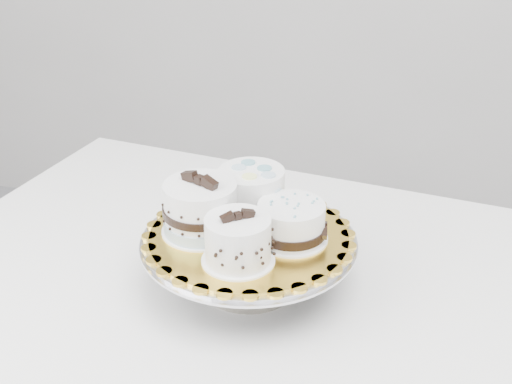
% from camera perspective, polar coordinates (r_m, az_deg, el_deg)
% --- Properties ---
extents(table, '(1.35, 1.02, 0.75)m').
position_cam_1_polar(table, '(1.07, 1.71, -11.65)').
color(table, white).
rests_on(table, floor).
extents(cake_stand, '(0.33, 0.33, 0.09)m').
position_cam_1_polar(cake_stand, '(0.99, -0.63, -5.37)').
color(cake_stand, gray).
rests_on(cake_stand, table).
extents(cake_board, '(0.32, 0.32, 0.00)m').
position_cam_1_polar(cake_board, '(0.97, -0.64, -3.87)').
color(cake_board, gold).
rests_on(cake_board, cake_stand).
extents(cake_swirl, '(0.13, 0.13, 0.08)m').
position_cam_1_polar(cake_swirl, '(0.89, -1.61, -4.40)').
color(cake_swirl, white).
rests_on(cake_swirl, cake_board).
extents(cake_banded, '(0.15, 0.15, 0.10)m').
position_cam_1_polar(cake_banded, '(0.96, -4.93, -1.61)').
color(cake_banded, white).
rests_on(cake_banded, cake_board).
extents(cake_dots, '(0.13, 0.13, 0.08)m').
position_cam_1_polar(cake_dots, '(1.01, -0.42, 0.02)').
color(cake_dots, white).
rests_on(cake_dots, cake_board).
extents(cake_ribbon, '(0.12, 0.11, 0.06)m').
position_cam_1_polar(cake_ribbon, '(0.95, 3.19, -2.76)').
color(cake_ribbon, white).
rests_on(cake_ribbon, cake_board).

